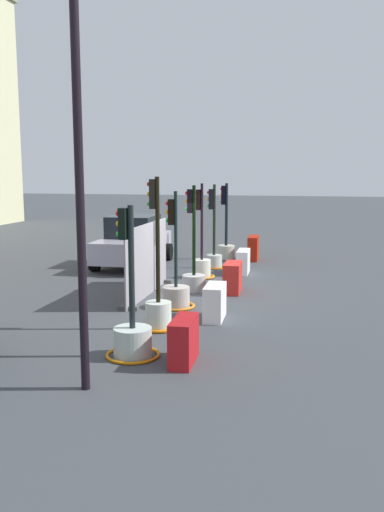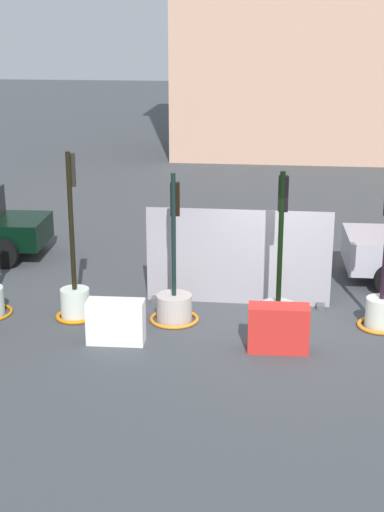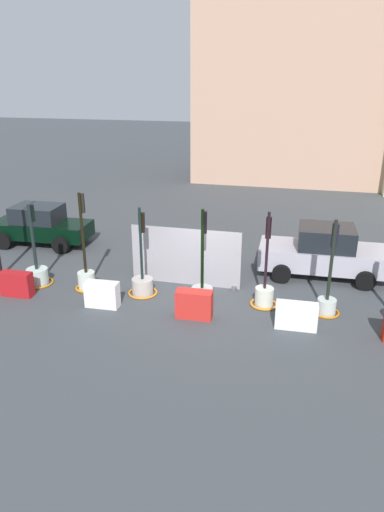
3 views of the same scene
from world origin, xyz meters
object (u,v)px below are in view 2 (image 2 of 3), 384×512
construction_barrier_2 (278,328)px  traffic_light_3 (278,298)px  traffic_light_1 (75,292)px  traffic_light_4 (381,304)px  construction_barrier_1 (116,322)px  traffic_light_2 (174,300)px

construction_barrier_2 → traffic_light_3: bearing=90.6°
traffic_light_1 → construction_barrier_2: traffic_light_1 is taller
traffic_light_4 → construction_barrier_2: bearing=-146.4°
construction_barrier_1 → traffic_light_4: bearing=14.7°
traffic_light_3 → construction_barrier_1: size_ratio=2.88×
traffic_light_2 → construction_barrier_2: size_ratio=2.70×
traffic_light_2 → traffic_light_4: (3.92, 0.12, 0.05)m
traffic_light_1 → traffic_light_4: traffic_light_1 is taller
traffic_light_4 → construction_barrier_1: 4.99m
construction_barrier_1 → construction_barrier_2: size_ratio=0.97×
traffic_light_1 → construction_barrier_2: (3.94, -1.07, -0.11)m
traffic_light_4 → construction_barrier_2: traffic_light_4 is taller
traffic_light_1 → traffic_light_3: size_ratio=1.09×
construction_barrier_2 → traffic_light_2: bearing=150.0°
traffic_light_3 → traffic_light_1: bearing=-179.2°
traffic_light_2 → traffic_light_3: traffic_light_3 is taller
traffic_light_1 → traffic_light_4: size_ratio=1.09×
traffic_light_1 → construction_barrier_2: bearing=-15.2°
traffic_light_1 → construction_barrier_1: (1.04, -1.06, -0.13)m
construction_barrier_2 → traffic_light_1: bearing=164.8°
traffic_light_1 → traffic_light_4: (5.86, 0.21, -0.06)m
traffic_light_3 → traffic_light_4: size_ratio=1.00×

